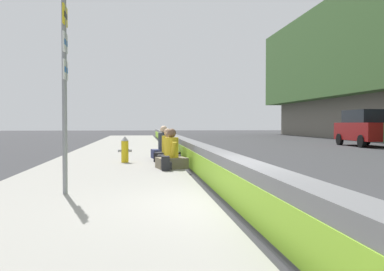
{
  "coord_description": "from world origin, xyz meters",
  "views": [
    {
      "loc": [
        -7.03,
        1.68,
        1.46
      ],
      "look_at": [
        10.53,
        -0.35,
        0.96
      ],
      "focal_mm": 41.45,
      "sensor_mm": 36.0,
      "label": 1
    }
  ],
  "objects_px": {
    "seated_person_middle": "(169,154)",
    "seated_person_rear": "(167,151)",
    "backpack": "(166,164)",
    "fire_hydrant": "(125,149)",
    "seated_person_far": "(164,148)",
    "parked_car_fourth": "(365,127)",
    "route_sign_post": "(65,81)",
    "seated_person_foreground": "(172,156)"
  },
  "relations": [
    {
      "from": "seated_person_middle",
      "to": "seated_person_rear",
      "type": "bearing_deg",
      "value": 0.2
    },
    {
      "from": "seated_person_rear",
      "to": "backpack",
      "type": "bearing_deg",
      "value": 175.75
    },
    {
      "from": "seated_person_middle",
      "to": "seated_person_rear",
      "type": "xyz_separation_m",
      "value": [
        0.9,
        0.0,
        0.03
      ]
    },
    {
      "from": "fire_hydrant",
      "to": "seated_person_far",
      "type": "height_order",
      "value": "seated_person_far"
    },
    {
      "from": "seated_person_far",
      "to": "parked_car_fourth",
      "type": "height_order",
      "value": "parked_car_fourth"
    },
    {
      "from": "parked_car_fourth",
      "to": "route_sign_post",
      "type": "bearing_deg",
      "value": 139.34
    },
    {
      "from": "seated_person_middle",
      "to": "fire_hydrant",
      "type": "bearing_deg",
      "value": 67.35
    },
    {
      "from": "seated_person_foreground",
      "to": "seated_person_far",
      "type": "xyz_separation_m",
      "value": [
        3.73,
        0.04,
        0.02
      ]
    },
    {
      "from": "seated_person_middle",
      "to": "seated_person_far",
      "type": "distance_m",
      "value": 2.25
    },
    {
      "from": "fire_hydrant",
      "to": "route_sign_post",
      "type": "bearing_deg",
      "value": 172.45
    },
    {
      "from": "fire_hydrant",
      "to": "backpack",
      "type": "bearing_deg",
      "value": -155.52
    },
    {
      "from": "fire_hydrant",
      "to": "seated_person_far",
      "type": "distance_m",
      "value": 2.15
    },
    {
      "from": "seated_person_middle",
      "to": "seated_person_far",
      "type": "bearing_deg",
      "value": 1.52
    },
    {
      "from": "fire_hydrant",
      "to": "seated_person_far",
      "type": "xyz_separation_m",
      "value": [
        1.65,
        -1.39,
        -0.07
      ]
    },
    {
      "from": "route_sign_post",
      "to": "seated_person_middle",
      "type": "relative_size",
      "value": 3.45
    },
    {
      "from": "seated_person_far",
      "to": "parked_car_fourth",
      "type": "xyz_separation_m",
      "value": [
        9.64,
        -13.04,
        0.66
      ]
    },
    {
      "from": "route_sign_post",
      "to": "seated_person_rear",
      "type": "relative_size",
      "value": 3.18
    },
    {
      "from": "fire_hydrant",
      "to": "seated_person_rear",
      "type": "bearing_deg",
      "value": -78.26
    },
    {
      "from": "seated_person_far",
      "to": "fire_hydrant",
      "type": "bearing_deg",
      "value": 139.95
    },
    {
      "from": "seated_person_middle",
      "to": "parked_car_fourth",
      "type": "bearing_deg",
      "value": -47.5
    },
    {
      "from": "seated_person_foreground",
      "to": "seated_person_rear",
      "type": "distance_m",
      "value": 2.38
    },
    {
      "from": "fire_hydrant",
      "to": "seated_person_middle",
      "type": "bearing_deg",
      "value": -112.65
    },
    {
      "from": "seated_person_rear",
      "to": "route_sign_post",
      "type": "bearing_deg",
      "value": 161.3
    },
    {
      "from": "route_sign_post",
      "to": "fire_hydrant",
      "type": "xyz_separation_m",
      "value": [
        6.51,
        -0.86,
        -1.65
      ]
    },
    {
      "from": "fire_hydrant",
      "to": "parked_car_fourth",
      "type": "xyz_separation_m",
      "value": [
        11.29,
        -14.42,
        0.6
      ]
    },
    {
      "from": "fire_hydrant",
      "to": "seated_person_rear",
      "type": "relative_size",
      "value": 0.78
    },
    {
      "from": "route_sign_post",
      "to": "seated_person_rear",
      "type": "xyz_separation_m",
      "value": [
        6.81,
        -2.3,
        -1.74
      ]
    },
    {
      "from": "route_sign_post",
      "to": "fire_hydrant",
      "type": "relative_size",
      "value": 4.09
    },
    {
      "from": "seated_person_rear",
      "to": "seated_person_far",
      "type": "xyz_separation_m",
      "value": [
        1.35,
        0.06,
        0.03
      ]
    },
    {
      "from": "route_sign_post",
      "to": "seated_person_middle",
      "type": "bearing_deg",
      "value": -21.34
    },
    {
      "from": "seated_person_rear",
      "to": "backpack",
      "type": "height_order",
      "value": "seated_person_rear"
    },
    {
      "from": "seated_person_middle",
      "to": "seated_person_rear",
      "type": "height_order",
      "value": "seated_person_rear"
    },
    {
      "from": "seated_person_far",
      "to": "route_sign_post",
      "type": "bearing_deg",
      "value": 164.59
    },
    {
      "from": "seated_person_foreground",
      "to": "route_sign_post",
      "type": "bearing_deg",
      "value": 152.7
    },
    {
      "from": "backpack",
      "to": "seated_person_rear",
      "type": "bearing_deg",
      "value": -4.25
    },
    {
      "from": "backpack",
      "to": "seated_person_far",
      "type": "bearing_deg",
      "value": -2.18
    },
    {
      "from": "fire_hydrant",
      "to": "parked_car_fourth",
      "type": "height_order",
      "value": "parked_car_fourth"
    },
    {
      "from": "seated_person_foreground",
      "to": "seated_person_middle",
      "type": "height_order",
      "value": "seated_person_foreground"
    },
    {
      "from": "seated_person_rear",
      "to": "seated_person_far",
      "type": "distance_m",
      "value": 1.35
    },
    {
      "from": "seated_person_foreground",
      "to": "parked_car_fourth",
      "type": "distance_m",
      "value": 18.66
    },
    {
      "from": "route_sign_post",
      "to": "fire_hydrant",
      "type": "bearing_deg",
      "value": -7.55
    },
    {
      "from": "seated_person_middle",
      "to": "backpack",
      "type": "height_order",
      "value": "seated_person_middle"
    }
  ]
}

